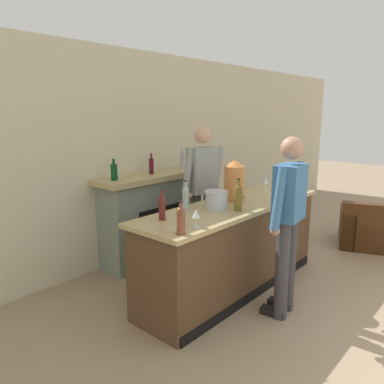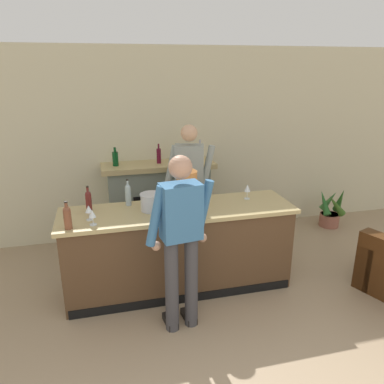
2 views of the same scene
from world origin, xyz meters
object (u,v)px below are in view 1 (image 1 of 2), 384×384
Objects in this scene: armchair_black at (372,230)px; wine_bottle_merlot_tall at (162,207)px; wine_bottle_port_short at (186,197)px; person_customer at (288,219)px; wine_bottle_rose_blush at (181,219)px; wine_glass_near_bucket at (265,181)px; potted_plant_corner at (268,205)px; wine_bottle_cabernet_heavy at (238,196)px; copper_dispenser at (234,181)px; wine_glass_by_dispenser at (196,215)px; wine_glass_front_left at (181,212)px; fireplace_stone at (151,216)px; ice_bucket_steel at (216,200)px; person_bartender at (203,190)px.

wine_bottle_merlot_tall reaches higher than armchair_black.
person_customer is at bearing -67.34° from wine_bottle_port_short.
wine_bottle_rose_blush is 2.03m from wine_glass_near_bucket.
potted_plant_corner is at bearing 15.16° from wine_bottle_port_short.
wine_bottle_cabernet_heavy reaches higher than potted_plant_corner.
copper_dispenser reaches higher than wine_glass_by_dispenser.
wine_glass_by_dispenser is at bearing 9.08° from wine_bottle_rose_blush.
wine_bottle_merlot_tall is 1.81× the size of wine_glass_front_left.
potted_plant_corner is 3.97m from wine_glass_front_left.
wine_bottle_port_short reaches higher than wine_glass_near_bucket.
wine_bottle_port_short is at bearing -164.84° from potted_plant_corner.
wine_bottle_merlot_tall is (-0.95, -1.19, 0.51)m from fireplace_stone.
wine_glass_near_bucket is (-1.61, 0.90, 0.86)m from armchair_black.
ice_bucket_steel is at bearing -43.72° from wine_bottle_port_short.
ice_bucket_steel is (-0.58, -0.67, 0.08)m from person_bartender.
wine_bottle_rose_blush is at bearing -169.07° from wine_glass_near_bucket.
fireplace_stone is 5.53× the size of wine_bottle_merlot_tall.
wine_glass_by_dispenser is at bearing -163.01° from copper_dispenser.
potted_plant_corner is 1.44× the size of copper_dispenser.
copper_dispenser is at bearing 15.58° from wine_bottle_rose_blush.
wine_glass_by_dispenser is at bearing -129.33° from wine_bottle_port_short.
wine_glass_by_dispenser is (0.04, -0.38, -0.02)m from wine_bottle_merlot_tall.
person_customer is 11.02× the size of wine_glass_front_left.
fireplace_stone is at bearing 114.33° from person_bartender.
wine_bottle_merlot_tall is at bearing -167.74° from wine_bottle_port_short.
copper_dispenser is at bearing -177.29° from wine_glass_near_bucket.
wine_glass_by_dispenser is (-3.65, -1.36, 0.82)m from potted_plant_corner.
person_bartender is at bearing 73.39° from person_customer.
potted_plant_corner is 3.48m from wine_bottle_port_short.
ice_bucket_steel is 1.58× the size of wine_glass_by_dispenser.
wine_bottle_cabernet_heavy is (-0.08, 0.52, 0.16)m from person_customer.
armchair_black is 3.90× the size of wine_bottle_merlot_tall.
fireplace_stone is 1.42× the size of armchair_black.
ice_bucket_steel reaches higher than armchair_black.
armchair_black is 3.37× the size of wine_bottle_cabernet_heavy.
copper_dispenser is (0.24, 0.79, 0.25)m from person_customer.
copper_dispenser reaches higher than wine_glass_front_left.
wine_glass_near_bucket is at bearing 10.93° from wine_bottle_rose_blush.
wine_bottle_rose_blush is at bearing -161.17° from ice_bucket_steel.
person_customer reaches higher than potted_plant_corner.
fireplace_stone is 0.88× the size of person_bartender.
wine_glass_front_left is (-1.24, -0.78, 0.10)m from person_bartender.
person_bartender reaches higher than wine_glass_near_bucket.
person_bartender reaches higher than person_customer.
armchair_black is 3.64m from wine_bottle_merlot_tall.
fireplace_stone is at bearing 125.07° from wine_glass_near_bucket.
potted_plant_corner is 2.70× the size of ice_bucket_steel.
ice_bucket_steel is (-0.41, -0.06, -0.14)m from copper_dispenser.
wine_glass_by_dispenser is (-0.71, -0.04, -0.04)m from wine_bottle_cabernet_heavy.
ice_bucket_steel is (-0.17, 0.73, 0.11)m from person_customer.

